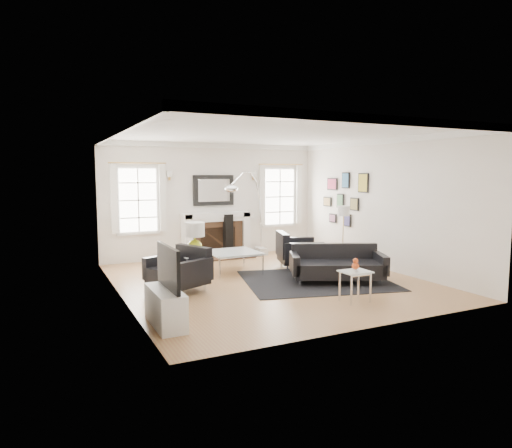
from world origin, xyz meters
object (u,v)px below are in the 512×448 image
armchair_left (181,271)px  coffee_table (232,253)px  fireplace (216,236)px  arc_floor_lamp (247,211)px  gourd_lamp (195,236)px  sofa (337,265)px  armchair_right (297,252)px

armchair_left → coffee_table: (1.39, 0.96, 0.07)m
fireplace → coffee_table: (-0.35, -1.84, -0.12)m
armchair_left → arc_floor_lamp: size_ratio=0.55×
fireplace → gourd_lamp: gourd_lamp is taller
fireplace → sofa: bearing=-71.3°
armchair_left → armchair_right: 2.95m
sofa → arc_floor_lamp: size_ratio=0.88×
armchair_right → gourd_lamp: 2.54m
armchair_right → arc_floor_lamp: size_ratio=0.54×
armchair_right → coffee_table: (-1.45, 0.17, 0.05)m
coffee_table → armchair_left: bearing=-145.2°
armchair_right → sofa: bearing=-87.8°
sofa → armchair_left: size_ratio=1.61×
fireplace → coffee_table: size_ratio=1.67×
armchair_left → armchair_right: bearing=15.8°
coffee_table → arc_floor_lamp: 1.63m
armchair_left → gourd_lamp: bearing=45.1°
gourd_lamp → arc_floor_lamp: size_ratio=0.28×
fireplace → gourd_lamp: bearing=-119.2°
armchair_right → coffee_table: size_ratio=1.17×
sofa → armchair_left: armchair_left is taller
armchair_left → armchair_right: armchair_right is taller
fireplace → armchair_right: fireplace is taller
armchair_left → arc_floor_lamp: bearing=43.2°
arc_floor_lamp → coffee_table: bearing=-127.0°
armchair_left → sofa: bearing=-11.8°
sofa → armchair_right: bearing=92.2°
fireplace → gourd_lamp: size_ratio=2.81×
armchair_right → gourd_lamp: size_ratio=1.96×
sofa → armchair_left: 2.95m
armchair_right → fireplace: bearing=118.8°
sofa → arc_floor_lamp: bearing=103.2°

